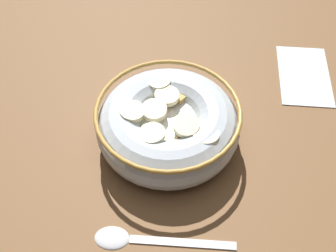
# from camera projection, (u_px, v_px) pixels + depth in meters

# --- Properties ---
(ground_plane) EXTENTS (0.93, 0.93, 0.02)m
(ground_plane) POSITION_uv_depth(u_px,v_px,m) (168.00, 144.00, 0.62)
(ground_plane) COLOR brown
(cereal_bowl) EXTENTS (0.19, 0.19, 0.07)m
(cereal_bowl) POSITION_uv_depth(u_px,v_px,m) (168.00, 124.00, 0.59)
(cereal_bowl) COLOR #B2BCC6
(cereal_bowl) RESTS_ON ground_plane
(spoon) EXTENTS (0.04, 0.17, 0.01)m
(spoon) POSITION_uv_depth(u_px,v_px,m) (134.00, 238.00, 0.52)
(spoon) COLOR silver
(spoon) RESTS_ON ground_plane
(folded_napkin) EXTENTS (0.14, 0.09, 0.00)m
(folded_napkin) POSITION_uv_depth(u_px,v_px,m) (304.00, 75.00, 0.69)
(folded_napkin) COLOR silver
(folded_napkin) RESTS_ON ground_plane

